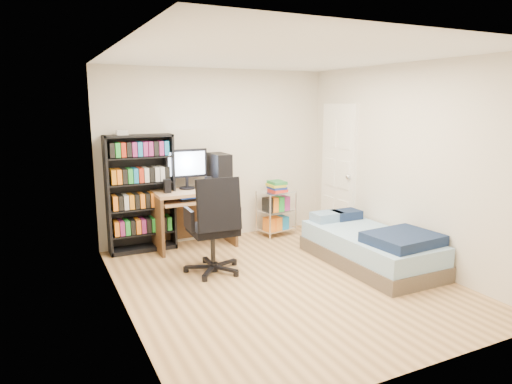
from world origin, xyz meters
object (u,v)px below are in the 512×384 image
computer_desk (200,194)px  office_chair (214,243)px  media_shelf (141,192)px  bed (371,247)px

computer_desk → office_chair: 1.22m
media_shelf → computer_desk: bearing=-6.8°
computer_desk → office_chair: size_ratio=1.17×
computer_desk → bed: computer_desk is taller
media_shelf → computer_desk: (0.81, -0.10, -0.08)m
office_chair → computer_desk: bearing=81.2°
bed → office_chair: bearing=162.1°
office_chair → media_shelf: bearing=117.6°
media_shelf → office_chair: (0.58, -1.24, -0.44)m
media_shelf → bed: media_shelf is taller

